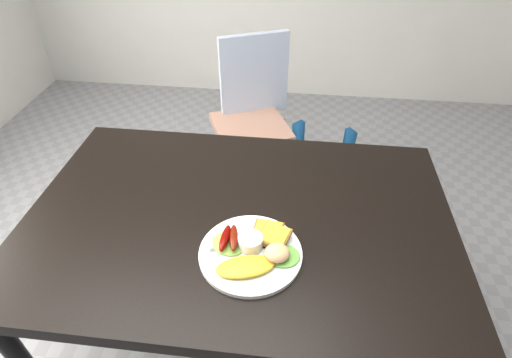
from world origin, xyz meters
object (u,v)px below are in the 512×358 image
at_px(dining_chair, 251,128).
at_px(plate, 251,253).
at_px(dining_table, 239,220).
at_px(person, 328,117).

distance_m(dining_chair, plate, 1.13).
xyz_separation_m(dining_chair, plate, (0.14, -1.08, 0.31)).
bearing_deg(dining_table, plate, -69.87).
distance_m(dining_chair, person, 0.70).
bearing_deg(person, dining_table, 64.38).
relative_size(dining_table, person, 0.73).
distance_m(dining_table, plate, 0.15).
height_order(dining_chair, person, person).
bearing_deg(dining_table, dining_chair, 95.37).
bearing_deg(plate, dining_table, 110.13).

